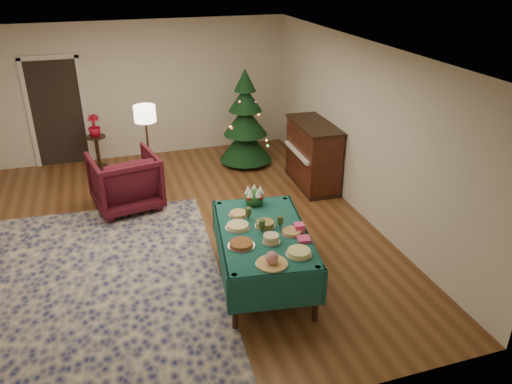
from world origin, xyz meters
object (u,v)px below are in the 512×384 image
object	(u,v)px
gift_box	(299,227)
armchair	(125,179)
piano	(313,155)
buffet_table	(263,242)
christmas_tree	(245,122)
floor_lamp	(145,119)
side_table	(98,153)
potted_plant	(95,130)

from	to	relation	value
gift_box	armchair	size ratio (longest dim) A/B	0.11
gift_box	piano	world-z (taller)	piano
buffet_table	christmas_tree	world-z (taller)	christmas_tree
buffet_table	christmas_tree	xyz separation A→B (m)	(0.94, 3.90, 0.26)
gift_box	floor_lamp	distance (m)	3.75
armchair	piano	world-z (taller)	piano
side_table	piano	bearing A→B (deg)	-28.37
armchair	floor_lamp	world-z (taller)	floor_lamp
gift_box	potted_plant	world-z (taller)	potted_plant
floor_lamp	side_table	size ratio (longest dim) A/B	2.29
side_table	christmas_tree	distance (m)	2.93
gift_box	side_table	xyz separation A→B (m)	(-2.30, 4.65, -0.46)
potted_plant	christmas_tree	size ratio (longest dim) A/B	0.22
buffet_table	armchair	size ratio (longest dim) A/B	1.96
potted_plant	christmas_tree	xyz separation A→B (m)	(2.81, -0.63, 0.07)
buffet_table	piano	world-z (taller)	piano
gift_box	christmas_tree	bearing A→B (deg)	82.70
gift_box	armchair	xyz separation A→B (m)	(-1.91, 2.78, -0.26)
potted_plant	gift_box	bearing A→B (deg)	-63.73
side_table	piano	world-z (taller)	piano
buffet_table	potted_plant	size ratio (longest dim) A/B	4.82
armchair	potted_plant	distance (m)	1.93
floor_lamp	potted_plant	world-z (taller)	floor_lamp
buffet_table	christmas_tree	bearing A→B (deg)	76.42
gift_box	potted_plant	bearing A→B (deg)	116.27
side_table	potted_plant	distance (m)	0.46
armchair	christmas_tree	xyz separation A→B (m)	(2.42, 1.25, 0.33)
armchair	piano	xyz separation A→B (m)	(3.27, -0.10, 0.05)
side_table	christmas_tree	world-z (taller)	christmas_tree
gift_box	armchair	distance (m)	3.38
floor_lamp	piano	world-z (taller)	floor_lamp
piano	side_table	bearing A→B (deg)	151.63
potted_plant	christmas_tree	world-z (taller)	christmas_tree
gift_box	floor_lamp	xyz separation A→B (m)	(-1.43, 3.43, 0.50)
buffet_table	piano	size ratio (longest dim) A/B	1.48
buffet_table	floor_lamp	bearing A→B (deg)	106.90
christmas_tree	potted_plant	bearing A→B (deg)	167.46
floor_lamp	christmas_tree	bearing A→B (deg)	16.92
gift_box	potted_plant	distance (m)	5.19
piano	armchair	bearing A→B (deg)	178.22
buffet_table	armchair	distance (m)	3.04
gift_box	side_table	distance (m)	5.21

